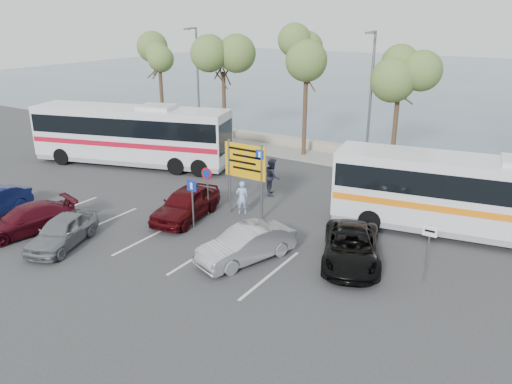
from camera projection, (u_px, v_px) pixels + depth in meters
The scene contains 24 objects.
ground at pixel (186, 235), 21.64m from camera, with size 120.00×120.00×0.00m, color #323235.
kerb_strip at pixel (324, 159), 32.73m from camera, with size 44.00×2.40×0.15m, color gray.
seawall at pixel (336, 149), 34.24m from camera, with size 48.00×0.80×0.60m, color gray.
sea at pixel (465, 82), 69.28m from camera, with size 140.00×140.00×0.00m, color #3F4F65.
tree_far_left at pixel (159, 52), 37.68m from camera, with size 3.20×3.20×7.60m.
tree_left at pixel (223, 60), 34.76m from camera, with size 3.20×3.20×7.20m.
tree_mid at pixel (307, 54), 31.26m from camera, with size 3.20×3.20×8.00m.
tree_right at pixel (401, 67), 28.40m from camera, with size 3.20×3.20×7.40m.
street_lamp_left at pixel (197, 79), 35.87m from camera, with size 0.45×1.15×8.01m.
street_lamp_right at pixel (370, 94), 29.30m from camera, with size 0.45×1.15×8.01m.
direction_sign at pixel (245, 167), 22.85m from camera, with size 2.20×0.12×3.60m.
sign_no_stop at pixel (207, 183), 23.30m from camera, with size 0.60×0.08×2.35m.
sign_parking at pixel (192, 197), 21.87m from camera, with size 0.50×0.07×2.25m.
sign_taxi at pixel (428, 246), 17.39m from camera, with size 0.50×0.07×2.20m.
lane_markings at pixel (150, 237), 21.42m from camera, with size 12.02×4.20×0.01m, color silver, non-canonical shape.
coach_bus_left at pixel (132, 137), 31.10m from camera, with size 12.65×6.17×3.87m.
coach_bus_right at pixel (474, 199), 20.99m from camera, with size 11.90×4.42×3.63m.
car_silver_a at pixel (62, 231), 20.46m from camera, with size 1.50×3.74×1.27m, color gray.
car_maroon at pixel (26, 220), 21.68m from camera, with size 1.71×4.21×1.22m, color #510D19.
car_red at pixel (186, 203), 23.19m from camera, with size 1.73×4.30×1.46m, color #460A0E.
suv_black at pixel (351, 247), 19.08m from camera, with size 2.12×4.59×1.28m, color black.
car_silver_b at pixel (246, 244), 19.24m from camera, with size 1.42×4.06×1.34m, color #9B9BA1.
pedestrian_near at pixel (242, 198), 23.68m from camera, with size 0.60×0.39×1.64m, color #93ADD5.
pedestrian_far at pixel (272, 176), 26.21m from camera, with size 0.96×0.75×1.97m, color #373A53.
Camera 1 is at (13.16, -15.01, 9.08)m, focal length 35.00 mm.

